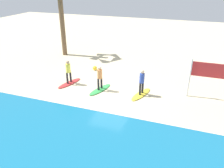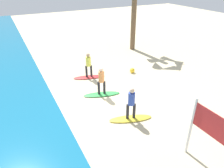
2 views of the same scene
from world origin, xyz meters
name	(u,v)px [view 1 (image 1 of 2)]	position (x,y,z in m)	size (l,w,h in m)	color
ground_plane	(110,89)	(0.00, 0.00, 0.00)	(60.00, 60.00, 0.00)	beige
surfboard_yellow	(141,94)	(-2.21, 0.17, 0.04)	(2.10, 0.56, 0.09)	yellow
surfer_yellow	(142,80)	(-2.21, 0.17, 1.04)	(0.32, 0.44, 1.64)	#232328
surfboard_green	(100,89)	(0.53, 0.42, 0.04)	(2.10, 0.56, 0.09)	green
surfer_green	(100,76)	(0.53, 0.42, 1.04)	(0.32, 0.45, 1.64)	#232328
surfboard_red	(69,83)	(2.99, 0.21, 0.04)	(2.10, 0.56, 0.09)	red
surfer_red	(68,70)	(2.99, 0.21, 1.04)	(0.32, 0.45, 1.64)	#232328
beach_ball	(95,68)	(2.32, -2.80, 0.17)	(0.35, 0.35, 0.35)	yellow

